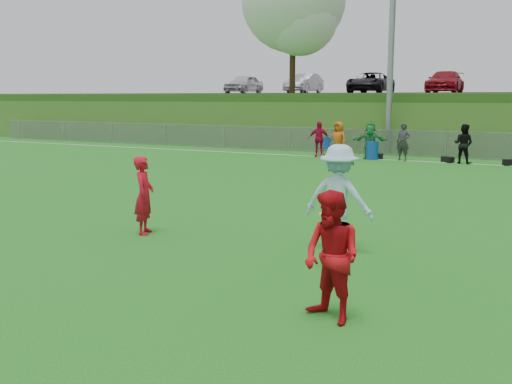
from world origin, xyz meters
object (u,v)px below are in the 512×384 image
Objects in this scene: player_red_left at (144,195)px; recycling_bin at (372,150)px; player_red_center at (332,257)px; frisbee at (327,214)px; player_blue at (339,199)px.

player_red_left is 1.96× the size of recycling_bin.
player_red_center is 19.65m from recycling_bin.
frisbee is at bearing 137.46° from player_red_center.
player_red_left is 5.77m from player_red_center.
player_red_left is 0.97× the size of player_red_center.
frisbee is 17.50m from recycling_bin.
player_red_center is 3.40m from player_blue.
player_red_left is at bearing -91.69° from recycling_bin.
player_red_left reaches higher than recycling_bin.
player_red_center is at bearing -76.55° from recycling_bin.
recycling_bin is (-3.79, 17.08, -0.53)m from frisbee.
player_red_center reaches higher than player_red_left.
player_blue reaches higher than recycling_bin.
player_blue reaches higher than player_red_left.
player_blue is at bearing 133.43° from player_red_center.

